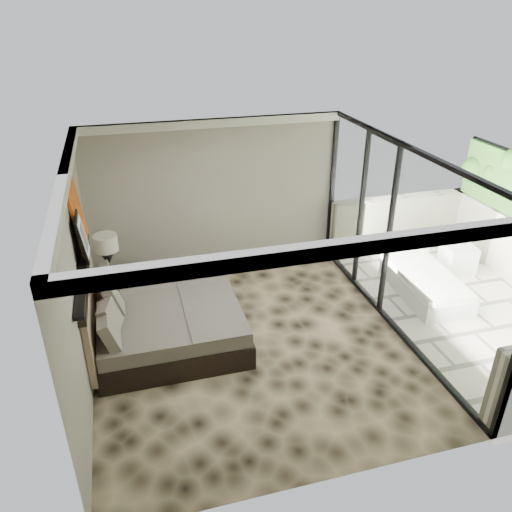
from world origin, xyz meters
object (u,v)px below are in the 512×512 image
object	(u,v)px
bed	(162,321)
nightstand	(112,289)
ottoman	(457,259)
lounger	(424,281)
table_lamp	(107,250)

from	to	relation	value
bed	nightstand	size ratio (longest dim) A/B	3.99
ottoman	bed	bearing A→B (deg)	-172.68
bed	nightstand	xyz separation A→B (m)	(-0.70, 1.29, -0.08)
lounger	bed	bearing A→B (deg)	-173.10
table_lamp	lounger	size ratio (longest dim) A/B	0.38
table_lamp	ottoman	bearing A→B (deg)	-5.90
table_lamp	lounger	xyz separation A→B (m)	(5.19, -1.14, -0.75)
bed	ottoman	xyz separation A→B (m)	(5.51, 0.71, -0.08)
bed	lounger	xyz separation A→B (m)	(4.50, 0.21, -0.13)
table_lamp	lounger	world-z (taller)	table_lamp
nightstand	lounger	bearing A→B (deg)	-3.39
ottoman	lounger	bearing A→B (deg)	-153.90
bed	lounger	world-z (taller)	bed
lounger	ottoman	bearing A→B (deg)	30.29
ottoman	lounger	distance (m)	1.12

